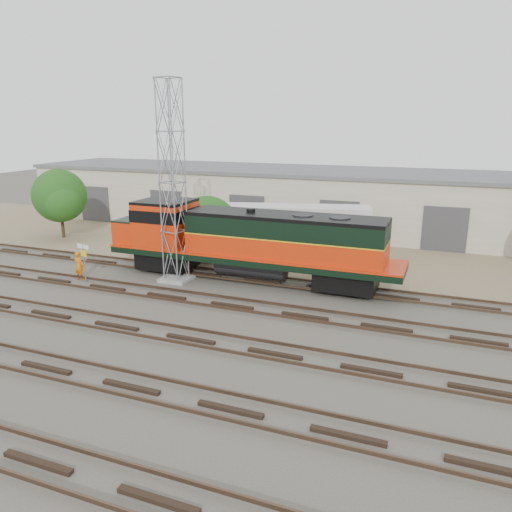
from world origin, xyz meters
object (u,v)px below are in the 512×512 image
at_px(locomotive, 246,241).
at_px(semi_trailer, 292,224).
at_px(worker, 79,266).
at_px(signal_tower, 173,187).

xyz_separation_m(locomotive, semi_trailer, (0.70, 7.01, -0.23)).
bearing_deg(worker, signal_tower, -158.05).
bearing_deg(semi_trailer, worker, -149.59).
xyz_separation_m(locomotive, signal_tower, (-4.00, -1.57, 3.27)).
distance_m(locomotive, semi_trailer, 7.05).
height_order(signal_tower, worker, signal_tower).
bearing_deg(signal_tower, worker, -159.82).
height_order(locomotive, semi_trailer, locomotive).
height_order(locomotive, worker, locomotive).
bearing_deg(signal_tower, semi_trailer, 61.28).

